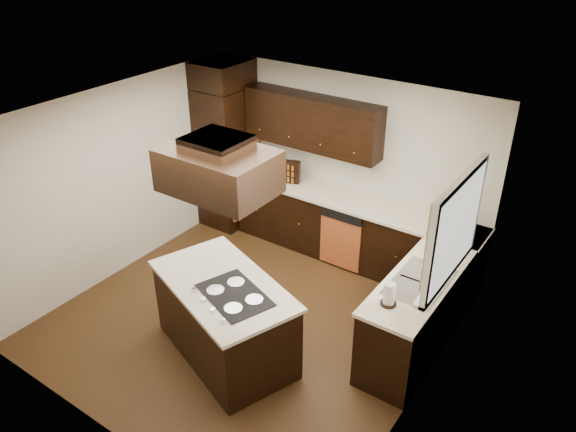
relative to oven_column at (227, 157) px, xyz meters
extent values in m
cube|color=#553619|center=(1.78, -1.71, -1.07)|extent=(4.20, 4.20, 0.02)
cube|color=white|center=(1.78, -1.71, 1.45)|extent=(4.20, 4.20, 0.02)
cube|color=beige|center=(1.78, 0.40, 0.19)|extent=(4.20, 0.02, 2.50)
cube|color=beige|center=(1.78, -3.81, 0.19)|extent=(4.20, 0.02, 2.50)
cube|color=beige|center=(-0.33, -1.71, 0.19)|extent=(0.02, 4.20, 2.50)
cube|color=beige|center=(3.88, -1.71, 0.19)|extent=(0.02, 4.20, 2.50)
cube|color=black|center=(0.00, 0.00, 0.00)|extent=(0.65, 0.75, 2.12)
cube|color=#C35D2D|center=(0.35, 0.00, 0.06)|extent=(0.05, 0.62, 0.78)
cube|color=black|center=(1.81, 0.09, -0.62)|extent=(2.93, 0.60, 0.88)
cube|color=black|center=(3.58, -0.80, -0.62)|extent=(0.60, 2.40, 0.88)
cube|color=beige|center=(1.81, 0.08, -0.16)|extent=(2.93, 0.63, 0.04)
cube|color=beige|center=(3.56, -0.80, -0.16)|extent=(0.63, 2.40, 0.04)
cube|color=black|center=(1.34, 0.23, 0.75)|extent=(2.00, 0.34, 0.72)
cube|color=#C35D2D|center=(2.10, -0.20, -0.66)|extent=(0.60, 0.05, 0.72)
cube|color=silver|center=(3.85, -1.16, 0.59)|extent=(0.06, 1.32, 1.12)
cube|color=white|center=(3.87, -1.16, 0.59)|extent=(0.00, 1.20, 1.00)
cube|color=beige|center=(3.79, -1.57, 0.64)|extent=(0.02, 0.34, 0.90)
cube|color=beige|center=(3.79, -0.74, 0.64)|extent=(0.02, 0.34, 0.90)
cube|color=silver|center=(3.58, -1.16, -0.14)|extent=(0.52, 0.84, 0.01)
cube|color=black|center=(1.91, -2.34, -0.62)|extent=(1.83, 1.40, 0.88)
cube|color=beige|center=(1.91, -2.34, -0.16)|extent=(1.91, 1.47, 0.04)
cube|color=black|center=(2.14, -2.42, -0.13)|extent=(0.90, 0.75, 0.01)
cube|color=black|center=(1.88, -2.25, 1.10)|extent=(1.05, 0.72, 0.42)
cube|color=black|center=(1.88, -2.25, 1.38)|extent=(0.55, 0.50, 0.13)
cylinder|color=silver|center=(0.79, 0.03, -0.09)|extent=(0.15, 0.15, 0.10)
cone|color=silver|center=(0.79, 0.03, 0.09)|extent=(0.13, 0.13, 0.26)
cube|color=black|center=(1.05, 0.05, 0.02)|extent=(0.40, 0.22, 0.33)
imported|color=silver|center=(0.77, 0.03, -0.11)|extent=(0.23, 0.23, 0.06)
imported|color=silver|center=(3.55, -0.47, -0.05)|extent=(0.11, 0.11, 0.19)
cylinder|color=silver|center=(3.47, -1.68, -0.02)|extent=(0.12, 0.12, 0.25)
camera|label=1|loc=(5.16, -5.85, 3.28)|focal=35.00mm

